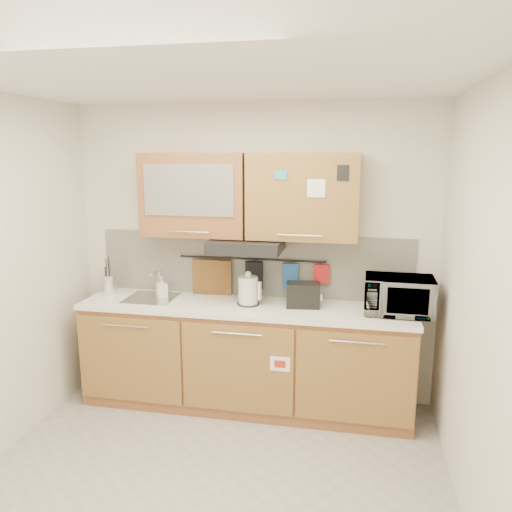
% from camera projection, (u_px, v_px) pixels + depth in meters
% --- Properties ---
extents(floor, '(3.20, 3.20, 0.00)m').
position_uv_depth(floor, '(206.00, 493.00, 3.26)').
color(floor, '#9E9993').
rests_on(floor, ground).
extents(ceiling, '(3.20, 3.20, 0.00)m').
position_uv_depth(ceiling, '(197.00, 75.00, 2.73)').
color(ceiling, white).
rests_on(ceiling, wall_back).
extents(wall_back, '(3.20, 0.00, 3.20)m').
position_uv_depth(wall_back, '(252.00, 254.00, 4.44)').
color(wall_back, silver).
rests_on(wall_back, ground).
extents(wall_right, '(0.00, 3.00, 3.00)m').
position_uv_depth(wall_right, '(486.00, 319.00, 2.69)').
color(wall_right, silver).
rests_on(wall_right, ground).
extents(base_cabinet, '(2.80, 0.64, 0.88)m').
position_uv_depth(base_cabinet, '(245.00, 361.00, 4.32)').
color(base_cabinet, '#955934').
rests_on(base_cabinet, floor).
extents(countertop, '(2.82, 0.62, 0.04)m').
position_uv_depth(countertop, '(245.00, 307.00, 4.22)').
color(countertop, white).
rests_on(countertop, base_cabinet).
extents(backsplash, '(2.80, 0.02, 0.56)m').
position_uv_depth(backsplash, '(252.00, 265.00, 4.45)').
color(backsplash, silver).
rests_on(backsplash, countertop).
extents(upper_cabinets, '(1.82, 0.37, 0.70)m').
position_uv_depth(upper_cabinets, '(247.00, 195.00, 4.16)').
color(upper_cabinets, '#955934').
rests_on(upper_cabinets, wall_back).
extents(range_hood, '(0.60, 0.46, 0.10)m').
position_uv_depth(range_hood, '(246.00, 245.00, 4.17)').
color(range_hood, black).
rests_on(range_hood, upper_cabinets).
extents(sink, '(0.42, 0.40, 0.26)m').
position_uv_depth(sink, '(152.00, 298.00, 4.40)').
color(sink, silver).
rests_on(sink, countertop).
extents(utensil_rail, '(1.30, 0.02, 0.02)m').
position_uv_depth(utensil_rail, '(251.00, 259.00, 4.40)').
color(utensil_rail, black).
rests_on(utensil_rail, backsplash).
extents(utensil_crock, '(0.17, 0.17, 0.34)m').
position_uv_depth(utensil_crock, '(109.00, 284.00, 4.56)').
color(utensil_crock, silver).
rests_on(utensil_crock, countertop).
extents(kettle, '(0.21, 0.20, 0.29)m').
position_uv_depth(kettle, '(248.00, 291.00, 4.20)').
color(kettle, silver).
rests_on(kettle, countertop).
extents(toaster, '(0.29, 0.20, 0.21)m').
position_uv_depth(toaster, '(303.00, 295.00, 4.14)').
color(toaster, black).
rests_on(toaster, countertop).
extents(microwave, '(0.54, 0.37, 0.30)m').
position_uv_depth(microwave, '(399.00, 295.00, 3.96)').
color(microwave, '#999999').
rests_on(microwave, countertop).
extents(soap_bottle, '(0.12, 0.12, 0.19)m').
position_uv_depth(soap_bottle, '(162.00, 287.00, 4.42)').
color(soap_bottle, '#999999').
rests_on(soap_bottle, countertop).
extents(cutting_board, '(0.36, 0.04, 0.44)m').
position_uv_depth(cutting_board, '(212.00, 284.00, 4.50)').
color(cutting_board, brown).
rests_on(cutting_board, utensil_rail).
extents(oven_mitt, '(0.14, 0.06, 0.22)m').
position_uv_depth(oven_mitt, '(290.00, 276.00, 4.34)').
color(oven_mitt, '#215099').
rests_on(oven_mitt, utensil_rail).
extents(dark_pouch, '(0.16, 0.06, 0.24)m').
position_uv_depth(dark_pouch, '(254.00, 275.00, 4.41)').
color(dark_pouch, black).
rests_on(dark_pouch, utensil_rail).
extents(pot_holder, '(0.13, 0.02, 0.16)m').
position_uv_depth(pot_holder, '(321.00, 274.00, 4.29)').
color(pot_holder, '#AD171C').
rests_on(pot_holder, utensil_rail).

